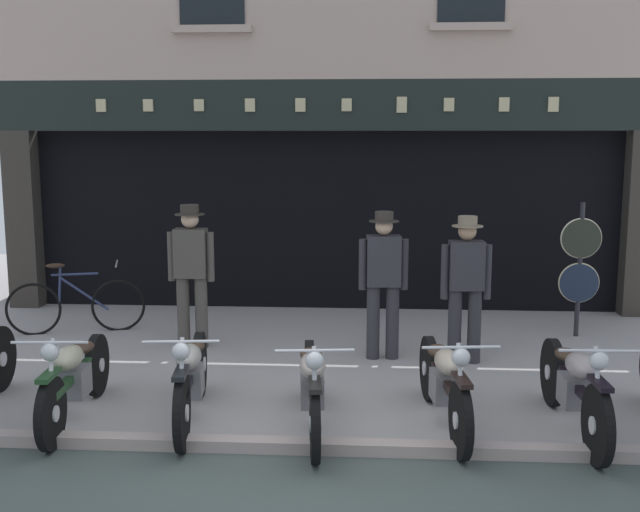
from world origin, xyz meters
The scene contains 12 objects.
shop_facade centered at (0.00, 7.01, 1.70)m, with size 9.64×4.42×6.23m.
motorcycle_left centered at (-1.96, 0.64, 0.41)m, with size 0.62×1.94×0.90m.
motorcycle_center_left centered at (-0.92, 0.69, 0.42)m, with size 0.62×1.97×0.91m.
motorcycle_center centered at (0.17, 0.55, 0.41)m, with size 0.62×1.95×0.90m.
motorcycle_center_right centered at (1.31, 0.70, 0.42)m, with size 0.62×1.99×0.91m.
motorcycle_right centered at (2.41, 0.63, 0.42)m, with size 0.62×1.99×0.91m.
salesman_left centered at (-1.47, 3.09, 0.97)m, with size 0.56×0.35×1.73m.
shopkeeper_center centered at (0.81, 2.76, 0.94)m, with size 0.56×0.34×1.69m.
salesman_right centered at (1.73, 2.65, 0.92)m, with size 0.56×0.34×1.66m.
tyre_sign_pole centered at (3.30, 3.90, 0.96)m, with size 0.51×0.06×1.71m.
advert_board_near centered at (-1.51, 5.40, 1.66)m, with size 0.66×0.03×0.93m.
leaning_bicycle centered at (-3.14, 3.68, 0.37)m, with size 1.69×0.65×0.94m.
Camera 1 is at (0.64, -5.77, 2.54)m, focal length 42.94 mm.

